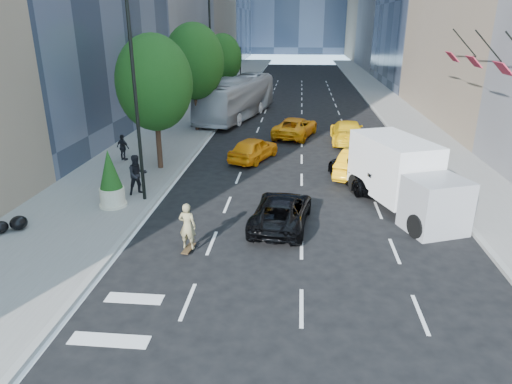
# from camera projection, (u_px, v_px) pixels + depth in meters

# --- Properties ---
(ground) EXTENTS (160.00, 160.00, 0.00)m
(ground) POSITION_uv_depth(u_px,v_px,m) (276.00, 246.00, 17.61)
(ground) COLOR black
(ground) RESTS_ON ground
(sidewalk_left) EXTENTS (6.00, 120.00, 0.15)m
(sidewalk_left) POSITION_uv_depth(u_px,v_px,m) (203.00, 106.00, 46.35)
(sidewalk_left) COLOR slate
(sidewalk_left) RESTS_ON ground
(sidewalk_right) EXTENTS (4.00, 120.00, 0.15)m
(sidewalk_right) POSITION_uv_depth(u_px,v_px,m) (394.00, 109.00, 44.67)
(sidewalk_right) COLOR slate
(sidewalk_right) RESTS_ON ground
(lamp_near) EXTENTS (2.13, 0.22, 10.00)m
(lamp_near) POSITION_uv_depth(u_px,v_px,m) (138.00, 78.00, 19.86)
(lamp_near) COLOR black
(lamp_near) RESTS_ON sidewalk_left
(lamp_far) EXTENTS (2.13, 0.22, 10.00)m
(lamp_far) POSITION_uv_depth(u_px,v_px,m) (213.00, 52.00, 36.64)
(lamp_far) COLOR black
(lamp_far) RESTS_ON sidewalk_left
(tree_near) EXTENTS (4.20, 4.20, 7.46)m
(tree_near) POSITION_uv_depth(u_px,v_px,m) (154.00, 83.00, 24.89)
(tree_near) COLOR #321E13
(tree_near) RESTS_ON sidewalk_left
(tree_mid) EXTENTS (4.50, 4.50, 7.99)m
(tree_mid) POSITION_uv_depth(u_px,v_px,m) (194.00, 62.00, 34.10)
(tree_mid) COLOR #321E13
(tree_mid) RESTS_ON sidewalk_left
(tree_far) EXTENTS (3.90, 3.90, 6.92)m
(tree_far) POSITION_uv_depth(u_px,v_px,m) (223.00, 58.00, 46.46)
(tree_far) COLOR #321E13
(tree_far) RESTS_ON sidewalk_left
(traffic_signal) EXTENTS (2.48, 0.53, 5.20)m
(traffic_signal) POSITION_uv_depth(u_px,v_px,m) (240.00, 57.00, 53.99)
(traffic_signal) COLOR black
(traffic_signal) RESTS_ON sidewalk_left
(facade_flags) EXTENTS (1.85, 13.30, 2.05)m
(facade_flags) POSITION_uv_depth(u_px,v_px,m) (491.00, 61.00, 23.83)
(facade_flags) COLOR black
(facade_flags) RESTS_ON ground
(skateboarder) EXTENTS (0.71, 0.52, 1.81)m
(skateboarder) POSITION_uv_depth(u_px,v_px,m) (188.00, 229.00, 16.89)
(skateboarder) COLOR olive
(skateboarder) RESTS_ON ground
(black_sedan_lincoln) EXTENTS (2.72, 4.98, 1.32)m
(black_sedan_lincoln) POSITION_uv_depth(u_px,v_px,m) (281.00, 211.00, 19.14)
(black_sedan_lincoln) COLOR black
(black_sedan_lincoln) RESTS_ON ground
(black_sedan_mercedes) EXTENTS (3.82, 5.99, 1.62)m
(black_sedan_mercedes) POSITION_uv_depth(u_px,v_px,m) (363.00, 171.00, 23.85)
(black_sedan_mercedes) COLOR black
(black_sedan_mercedes) RESTS_ON ground
(taxi_a) EXTENTS (3.17, 4.62, 1.46)m
(taxi_a) POSITION_uv_depth(u_px,v_px,m) (254.00, 149.00, 28.25)
(taxi_a) COLOR orange
(taxi_a) RESTS_ON ground
(taxi_b) EXTENTS (3.31, 5.09, 1.58)m
(taxi_b) POSITION_uv_depth(u_px,v_px,m) (360.00, 162.00, 25.35)
(taxi_b) COLOR #FFAB0D
(taxi_b) RESTS_ON ground
(taxi_c) EXTENTS (3.68, 5.69, 1.46)m
(taxi_c) POSITION_uv_depth(u_px,v_px,m) (295.00, 127.00, 34.09)
(taxi_c) COLOR #FF9D0D
(taxi_c) RESTS_ON ground
(taxi_d) EXTENTS (2.36, 5.54, 1.59)m
(taxi_d) POSITION_uv_depth(u_px,v_px,m) (347.00, 132.00, 32.38)
(taxi_d) COLOR yellow
(taxi_d) RESTS_ON ground
(city_bus) EXTENTS (5.74, 13.18, 3.57)m
(city_bus) POSITION_uv_depth(u_px,v_px,m) (237.00, 98.00, 40.44)
(city_bus) COLOR #B7B9BE
(city_bus) RESTS_ON ground
(box_truck) EXTENTS (4.52, 6.92, 3.12)m
(box_truck) POSITION_uv_depth(u_px,v_px,m) (403.00, 176.00, 20.55)
(box_truck) COLOR silver
(box_truck) RESTS_ON ground
(pedestrian_a) EXTENTS (1.22, 1.18, 1.98)m
(pedestrian_a) POSITION_uv_depth(u_px,v_px,m) (137.00, 175.00, 22.16)
(pedestrian_a) COLOR black
(pedestrian_a) RESTS_ON sidewalk_left
(pedestrian_b) EXTENTS (1.01, 0.74, 1.59)m
(pedestrian_b) POSITION_uv_depth(u_px,v_px,m) (123.00, 147.00, 27.71)
(pedestrian_b) COLOR black
(pedestrian_b) RESTS_ON sidewalk_left
(planter_shrub) EXTENTS (1.12, 1.12, 2.68)m
(planter_shrub) POSITION_uv_depth(u_px,v_px,m) (111.00, 180.00, 20.58)
(planter_shrub) COLOR beige
(planter_shrub) RESTS_ON sidewalk_left
(garbage_bags) EXTENTS (1.15, 1.10, 0.57)m
(garbage_bags) POSITION_uv_depth(u_px,v_px,m) (11.00, 225.00, 18.44)
(garbage_bags) COLOR black
(garbage_bags) RESTS_ON sidewalk_left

